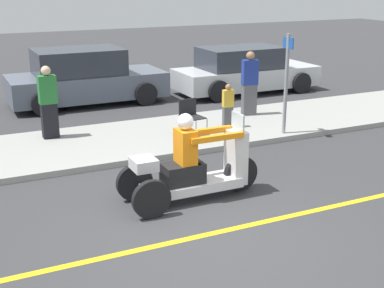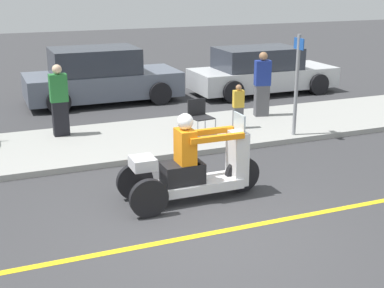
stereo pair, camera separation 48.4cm
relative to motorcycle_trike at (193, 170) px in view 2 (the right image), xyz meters
name	(u,v)px [view 2 (the right image)]	position (x,y,z in m)	size (l,w,h in m)	color
ground_plane	(205,234)	(-0.31, -1.23, -0.51)	(60.00, 60.00, 0.00)	#38383A
lane_stripe	(224,231)	(-0.01, -1.23, -0.51)	(24.00, 0.12, 0.01)	gold
sidewalk_strip	(121,141)	(-0.31, 3.37, -0.45)	(28.00, 2.80, 0.12)	#9E9E99
motorcycle_trike	(193,170)	(0.00, 0.00, 0.00)	(2.37, 0.85, 1.46)	black
spectator_near_curb	(59,102)	(-1.45, 4.12, 0.36)	(0.38, 0.23, 1.57)	black
spectator_mid_group	(238,107)	(2.41, 3.16, 0.10)	(0.26, 0.18, 1.02)	#515156
spectator_by_tree	(262,85)	(3.49, 3.99, 0.38)	(0.42, 0.31, 1.60)	#515156
folding_chair_set_back	(199,114)	(1.33, 2.88, 0.11)	(0.51, 0.51, 0.82)	#A5A8AD
parked_car_lot_center	(261,72)	(5.08, 6.89, 0.16)	(4.48, 1.92, 1.41)	silver
parked_car_lot_left	(100,77)	(0.21, 7.49, 0.22)	(4.34, 2.03, 1.56)	slate
street_sign	(297,81)	(3.33, 2.22, 0.80)	(0.08, 0.36, 2.20)	gray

